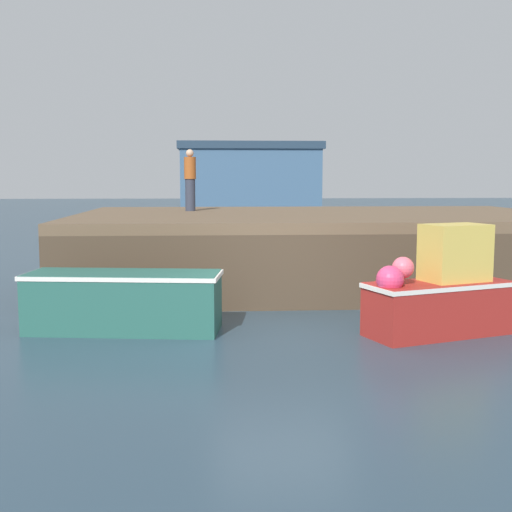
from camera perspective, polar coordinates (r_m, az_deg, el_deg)
ground at (r=12.07m, az=2.32°, el=-7.11°), size 120.00×160.00×0.10m
pier at (r=17.57m, az=5.72°, el=2.64°), size 13.00×8.09×1.89m
fishing_boat_near_left at (r=12.53m, az=-11.32°, el=-3.74°), size 3.71×1.65×1.11m
fishing_boat_near_right at (r=12.42m, az=15.49°, el=-3.09°), size 2.90×1.88×2.01m
dockworker at (r=19.30m, az=-5.70°, el=6.54°), size 0.34×0.34×1.77m
warehouse at (r=46.67m, az=-0.60°, el=6.50°), size 9.70×6.70×5.23m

